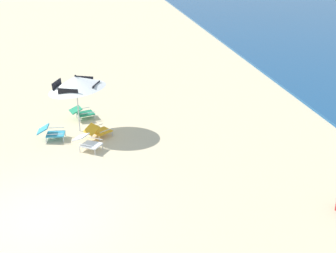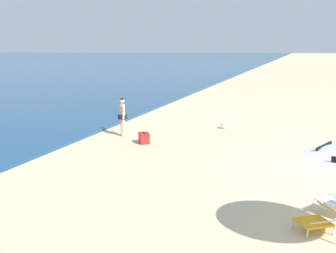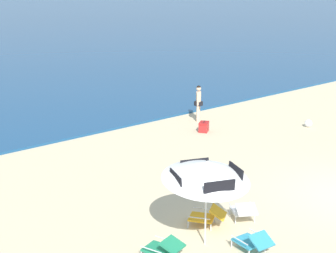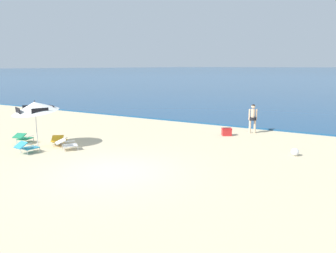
% 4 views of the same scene
% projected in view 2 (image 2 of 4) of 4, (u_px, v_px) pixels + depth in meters
% --- Properties ---
extents(lounge_chair_facing_sea, '(0.93, 1.03, 0.52)m').
position_uv_depth(lounge_chair_facing_sea, '(320.00, 218.00, 7.75)').
color(lounge_chair_facing_sea, gold).
rests_on(lounge_chair_facing_sea, ground).
extents(person_standing_near_shore, '(0.40, 0.39, 1.58)m').
position_uv_depth(person_standing_near_shore, '(122.00, 114.00, 16.21)').
color(person_standing_near_shore, beige).
rests_on(person_standing_near_shore, ground).
extents(cooler_box, '(0.61, 0.57, 0.43)m').
position_uv_depth(cooler_box, '(144.00, 138.00, 15.03)').
color(cooler_box, red).
rests_on(cooler_box, ground).
extents(beach_ball, '(0.32, 0.32, 0.32)m').
position_uv_depth(beach_ball, '(224.00, 125.00, 17.85)').
color(beach_ball, white).
rests_on(beach_ball, ground).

